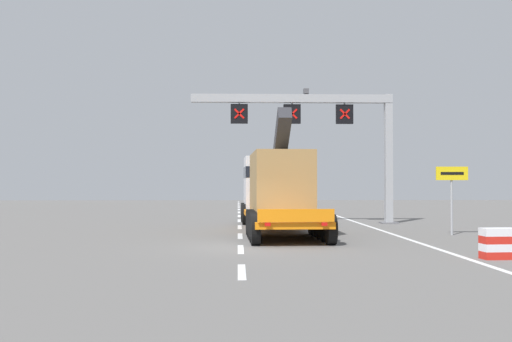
{
  "coord_description": "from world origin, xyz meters",
  "views": [
    {
      "loc": [
        -0.49,
        -20.79,
        2.21
      ],
      "look_at": [
        0.38,
        7.39,
        2.79
      ],
      "focal_mm": 41.67,
      "sensor_mm": 36.0,
      "label": 1
    }
  ],
  "objects": [
    {
      "name": "crash_barrier_striped",
      "position": [
        7.11,
        -3.73,
        0.45
      ],
      "size": [
        1.03,
        0.56,
        0.9
      ],
      "color": "red",
      "rests_on": "ground"
    },
    {
      "name": "overhead_lane_gantry",
      "position": [
        4.03,
        11.39,
        5.65
      ],
      "size": [
        11.23,
        0.9,
        7.36
      ],
      "color": "#9EA0A5",
      "rests_on": "ground"
    },
    {
      "name": "heavy_haul_truck_orange",
      "position": [
        1.3,
        7.71,
        1.99
      ],
      "size": [
        3.32,
        14.12,
        5.3
      ],
      "color": "orange",
      "rests_on": "ground"
    },
    {
      "name": "lane_markings",
      "position": [
        -0.39,
        21.43,
        0.01
      ],
      "size": [
        0.2,
        57.45,
        0.01
      ],
      "color": "silver",
      "rests_on": "ground"
    },
    {
      "name": "ground",
      "position": [
        0.0,
        0.0,
        0.0
      ],
      "size": [
        112.0,
        112.0,
        0.0
      ],
      "primitive_type": "plane",
      "color": "slate"
    },
    {
      "name": "exit_sign_yellow",
      "position": [
        8.62,
        4.16,
        2.19
      ],
      "size": [
        1.37,
        0.15,
        2.91
      ],
      "color": "#9EA0A5",
      "rests_on": "ground"
    },
    {
      "name": "edge_line_right",
      "position": [
        6.2,
        12.0,
        0.01
      ],
      "size": [
        0.2,
        63.0,
        0.01
      ],
      "primitive_type": "cube",
      "color": "silver",
      "rests_on": "ground"
    }
  ]
}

